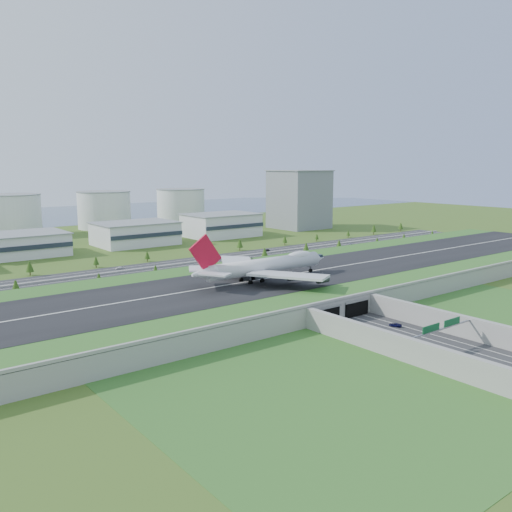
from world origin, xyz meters
TOP-DOWN VIEW (x-y plane):
  - ground at (0.00, 0.00)m, footprint 1200.00×1200.00m
  - airfield_deck at (0.00, -0.09)m, footprint 520.00×100.00m
  - underpass_road at (0.00, -99.42)m, footprint 38.80×120.40m
  - sign_gantry_near at (0.00, -95.04)m, footprint 38.70×0.70m
  - north_expressway at (0.00, 95.00)m, footprint 560.00×36.00m
  - tree_row at (1.96, 94.13)m, footprint 499.37×48.64m
  - hangar_mid_a at (-60.00, 190.00)m, footprint 58.00×42.00m
  - hangar_mid_b at (25.00, 190.00)m, footprint 58.00×42.00m
  - hangar_mid_c at (105.00, 190.00)m, footprint 58.00×42.00m
  - office_tower at (200.00, 195.00)m, footprint 46.00×46.00m
  - fuel_tank_b at (-35.00, 310.00)m, footprint 50.00×50.00m
  - fuel_tank_c at (50.00, 310.00)m, footprint 50.00×50.00m
  - fuel_tank_d at (135.00, 310.00)m, footprint 50.00×50.00m
  - bay_water at (0.00, 480.00)m, footprint 1200.00×260.00m
  - boeing_747 at (-0.89, -1.39)m, footprint 79.00×74.73m
  - car_0 at (-9.68, -81.15)m, footprint 3.01×5.04m
  - car_1 at (-8.27, -113.11)m, footprint 1.94×4.85m
  - car_2 at (9.22, -69.30)m, footprint 3.80×5.25m
  - car_5 at (84.65, 101.80)m, footprint 4.59×2.78m
  - car_6 at (153.76, 85.57)m, footprint 6.25×3.92m
  - car_7 at (-26.31, 103.96)m, footprint 5.13×3.05m

SIDE VIEW (x-z plane):
  - ground at x=0.00m, z-range 0.00..0.00m
  - bay_water at x=0.00m, z-range 0.00..0.06m
  - north_expressway at x=0.00m, z-range 0.00..0.12m
  - car_2 at x=9.22m, z-range 0.12..1.45m
  - car_7 at x=-26.31m, z-range 0.12..1.51m
  - car_5 at x=84.65m, z-range 0.12..1.55m
  - car_1 at x=-8.27m, z-range 0.12..1.69m
  - car_6 at x=153.76m, z-range 0.12..1.73m
  - car_0 at x=-9.68m, z-range 0.12..1.73m
  - underpass_road at x=0.00m, z-range -0.57..7.43m
  - airfield_deck at x=0.00m, z-range -0.48..8.72m
  - tree_row at x=1.96m, z-range 0.50..8.80m
  - sign_gantry_near at x=0.00m, z-range 2.05..11.85m
  - hangar_mid_a at x=-60.00m, z-range 0.00..15.00m
  - hangar_mid_b at x=25.00m, z-range 0.00..17.00m
  - hangar_mid_c at x=105.00m, z-range 0.00..19.00m
  - boeing_747 at x=-0.89m, z-range 2.67..27.10m
  - fuel_tank_b at x=-35.00m, z-range 0.00..35.00m
  - fuel_tank_c at x=50.00m, z-range 0.00..35.00m
  - fuel_tank_d at x=135.00m, z-range 0.00..35.00m
  - office_tower at x=200.00m, z-range 0.00..55.00m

